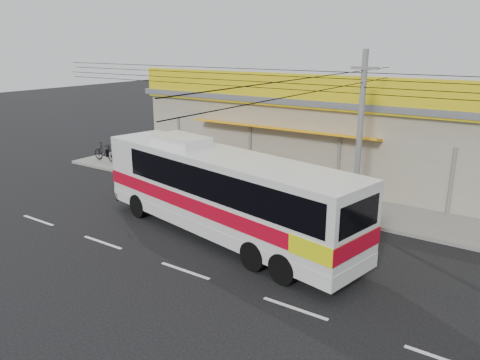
# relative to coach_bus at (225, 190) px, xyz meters

# --- Properties ---
(ground) EXTENTS (120.00, 120.00, 0.00)m
(ground) POSITION_rel_coach_bus_xyz_m (0.45, -0.39, -1.92)
(ground) COLOR black
(ground) RESTS_ON ground
(sidewalk) EXTENTS (30.00, 3.20, 0.15)m
(sidewalk) POSITION_rel_coach_bus_xyz_m (0.45, 5.61, -1.84)
(sidewalk) COLOR slate
(sidewalk) RESTS_ON ground
(lane_markings) EXTENTS (50.00, 0.12, 0.01)m
(lane_markings) POSITION_rel_coach_bus_xyz_m (0.45, -2.89, -1.92)
(lane_markings) COLOR silver
(lane_markings) RESTS_ON ground
(storefront_building) EXTENTS (22.60, 9.20, 5.70)m
(storefront_building) POSITION_rel_coach_bus_xyz_m (0.44, 11.15, 0.38)
(storefront_building) COLOR gray
(storefront_building) RESTS_ON ground
(coach_bus) EXTENTS (11.88, 4.75, 3.58)m
(coach_bus) POSITION_rel_coach_bus_xyz_m (0.00, 0.00, 0.00)
(coach_bus) COLOR silver
(coach_bus) RESTS_ON ground
(motorbike_red) EXTENTS (1.76, 1.12, 0.87)m
(motorbike_red) POSITION_rel_coach_bus_xyz_m (-6.12, 5.53, -1.33)
(motorbike_red) COLOR maroon
(motorbike_red) RESTS_ON sidewalk
(motorbike_dark) EXTENTS (1.91, 0.55, 1.15)m
(motorbike_dark) POSITION_rel_coach_bus_xyz_m (-12.81, 5.16, -1.19)
(motorbike_dark) COLOR black
(motorbike_dark) RESTS_ON sidewalk
(utility_pole) EXTENTS (34.00, 14.00, 6.90)m
(utility_pole) POSITION_rel_coach_bus_xyz_m (3.48, 4.04, 3.78)
(utility_pole) COLOR slate
(utility_pole) RESTS_ON ground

